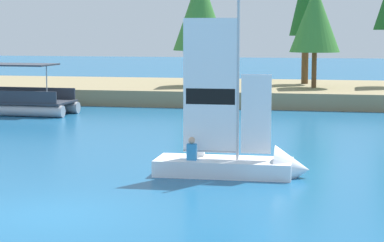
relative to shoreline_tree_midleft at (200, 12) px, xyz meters
The scene contains 7 objects.
ground_plane 29.21m from the shoreline_tree_midleft, 86.24° to the right, with size 200.00×200.00×0.00m, color #195684.
shore_bank 5.46m from the shoreline_tree_midleft, 34.59° to the left, with size 80.00×11.54×0.92m, color #897A56.
shoreline_tree_midleft is the anchor object (origin of this frame).
shoreline_tree_midright 6.91m from the shoreline_tree_midleft, ahead, with size 2.95×2.95×6.03m.
wooden_dock 11.86m from the shoreline_tree_midleft, 139.81° to the right, with size 2.00×5.80×0.40m, color brown.
sailboat 24.28m from the shoreline_tree_midleft, 75.59° to the right, with size 4.61×1.63×5.80m.
pontoon_boat 13.04m from the shoreline_tree_midleft, 132.20° to the right, with size 6.57×2.80×2.59m.
Camera 1 is at (6.78, -16.17, 4.34)m, focal length 69.88 mm.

